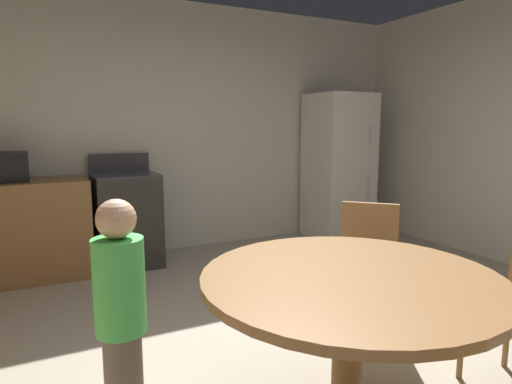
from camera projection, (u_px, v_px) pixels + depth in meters
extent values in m
plane|color=#A89E89|center=(316.00, 378.00, 2.45)|extent=(14.00, 14.00, 0.00)
cube|color=beige|center=(167.00, 129.00, 4.84)|extent=(6.07, 0.12, 2.70)
cube|color=#2D2B28|center=(127.00, 220.00, 4.38)|extent=(0.60, 0.60, 0.90)
cube|color=#38383D|center=(125.00, 175.00, 4.31)|extent=(0.60, 0.60, 0.02)
cube|color=#38383D|center=(119.00, 162.00, 4.54)|extent=(0.60, 0.04, 0.18)
cube|color=silver|center=(338.00, 167.00, 5.40)|extent=(0.68, 0.66, 1.76)
cylinder|color=#B2B2B7|center=(370.00, 134.00, 5.12)|extent=(0.02, 0.02, 0.22)
cylinder|color=#B2B2B7|center=(368.00, 190.00, 5.22)|extent=(0.02, 0.02, 0.30)
cube|color=black|center=(0.00, 167.00, 3.83)|extent=(0.44, 0.32, 0.26)
cylinder|color=olive|center=(348.00, 361.00, 1.96)|extent=(0.14, 0.14, 0.72)
cylinder|color=olive|center=(350.00, 279.00, 1.90)|extent=(1.30, 1.30, 0.04)
cylinder|color=olive|center=(391.00, 319.00, 2.71)|extent=(0.03, 0.03, 0.43)
cylinder|color=olive|center=(335.00, 311.00, 2.82)|extent=(0.03, 0.03, 0.43)
cylinder|color=olive|center=(392.00, 298.00, 3.03)|extent=(0.03, 0.03, 0.43)
cylinder|color=olive|center=(342.00, 292.00, 3.13)|extent=(0.03, 0.03, 0.43)
cube|color=#A37F3D|center=(366.00, 270.00, 2.89)|extent=(0.57, 0.57, 0.05)
cube|color=olive|center=(369.00, 233.00, 3.02)|extent=(0.29, 0.29, 0.42)
cylinder|color=olive|center=(461.00, 342.00, 2.42)|extent=(0.03, 0.03, 0.43)
cylinder|color=olive|center=(507.00, 332.00, 2.54)|extent=(0.03, 0.03, 0.43)
cylinder|color=#665B51|center=(124.00, 384.00, 1.97)|extent=(0.17, 0.17, 0.50)
cylinder|color=#4CC656|center=(119.00, 286.00, 1.90)|extent=(0.29, 0.29, 0.42)
sphere|color=#D6A884|center=(116.00, 219.00, 1.85)|extent=(0.17, 0.17, 0.17)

